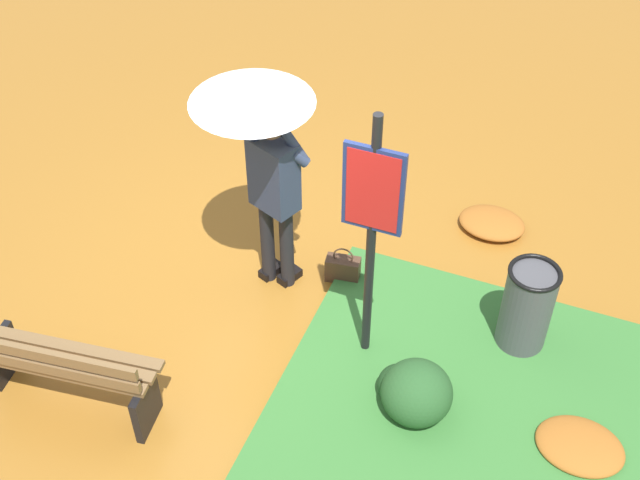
{
  "coord_description": "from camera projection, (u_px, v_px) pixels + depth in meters",
  "views": [
    {
      "loc": [
        -2.35,
        4.54,
        5.25
      ],
      "look_at": [
        -0.57,
        0.1,
        0.85
      ],
      "focal_mm": 46.51,
      "sensor_mm": 36.0,
      "label": 1
    }
  ],
  "objects": [
    {
      "name": "ground_plane",
      "position": [
        264.0,
        287.0,
        7.3
      ],
      "size": [
        18.0,
        18.0,
        0.0
      ],
      "primitive_type": "plane",
      "color": "#9E6623"
    },
    {
      "name": "person_with_umbrella",
      "position": [
        262.0,
        135.0,
        6.33
      ],
      "size": [
        0.96,
        0.96,
        2.04
      ],
      "color": "black",
      "rests_on": "ground_plane"
    },
    {
      "name": "info_sign_post",
      "position": [
        372.0,
        218.0,
        5.79
      ],
      "size": [
        0.44,
        0.07,
        2.3
      ],
      "color": "black",
      "rests_on": "ground_plane"
    },
    {
      "name": "handbag",
      "position": [
        343.0,
        269.0,
        7.29
      ],
      "size": [
        0.32,
        0.18,
        0.37
      ],
      "color": "#4C3323",
      "rests_on": "ground_plane"
    },
    {
      "name": "park_bench",
      "position": [
        64.0,
        369.0,
        6.12
      ],
      "size": [
        1.4,
        0.54,
        0.75
      ],
      "color": "black",
      "rests_on": "ground_plane"
    },
    {
      "name": "trash_bin",
      "position": [
        527.0,
        308.0,
        6.54
      ],
      "size": [
        0.42,
        0.42,
        0.83
      ],
      "color": "#4C4C51",
      "rests_on": "ground_plane"
    },
    {
      "name": "shrub_cluster",
      "position": [
        413.0,
        391.0,
        6.18
      ],
      "size": [
        0.59,
        0.54,
        0.49
      ],
      "color": "#285628",
      "rests_on": "ground_plane"
    },
    {
      "name": "leaf_pile_near_person",
      "position": [
        580.0,
        446.0,
        6.01
      ],
      "size": [
        0.64,
        0.52,
        0.14
      ],
      "color": "#A86023",
      "rests_on": "ground_plane"
    },
    {
      "name": "leaf_pile_by_bench",
      "position": [
        240.0,
        102.0,
        9.35
      ],
      "size": [
        0.58,
        0.46,
        0.13
      ],
      "color": "#A86023",
      "rests_on": "ground_plane"
    },
    {
      "name": "leaf_pile_far_path",
      "position": [
        492.0,
        223.0,
        7.82
      ],
      "size": [
        0.62,
        0.5,
        0.14
      ],
      "color": "#A86023",
      "rests_on": "ground_plane"
    }
  ]
}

